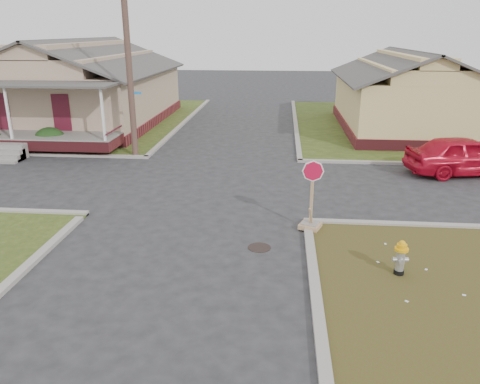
# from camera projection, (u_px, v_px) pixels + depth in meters

# --- Properties ---
(ground) EXTENTS (120.00, 120.00, 0.00)m
(ground) POSITION_uv_depth(u_px,v_px,m) (185.00, 237.00, 13.63)
(ground) COLOR #262628
(ground) RESTS_ON ground
(verge_far_left) EXTENTS (19.00, 19.00, 0.05)m
(verge_far_left) POSITION_uv_depth(u_px,v_px,m) (49.00, 119.00, 31.66)
(verge_far_left) COLOR #314017
(verge_far_left) RESTS_ON ground
(curbs) EXTENTS (80.00, 40.00, 0.12)m
(curbs) POSITION_uv_depth(u_px,v_px,m) (210.00, 184.00, 18.33)
(curbs) COLOR #9D958E
(curbs) RESTS_ON ground
(manhole) EXTENTS (0.64, 0.64, 0.01)m
(manhole) POSITION_uv_depth(u_px,v_px,m) (259.00, 248.00, 12.97)
(manhole) COLOR black
(manhole) RESTS_ON ground
(corner_house) EXTENTS (10.10, 15.50, 5.30)m
(corner_house) POSITION_uv_depth(u_px,v_px,m) (80.00, 88.00, 29.43)
(corner_house) COLOR maroon
(corner_house) RESTS_ON ground
(side_house_yellow) EXTENTS (7.60, 11.60, 4.70)m
(side_house_yellow) POSITION_uv_depth(u_px,v_px,m) (406.00, 93.00, 27.59)
(side_house_yellow) COLOR maroon
(side_house_yellow) RESTS_ON ground
(utility_pole) EXTENTS (1.80, 0.28, 9.00)m
(utility_pole) POSITION_uv_depth(u_px,v_px,m) (128.00, 55.00, 20.83)
(utility_pole) COLOR #483129
(utility_pole) RESTS_ON ground
(fire_hydrant) EXTENTS (0.33, 0.33, 0.90)m
(fire_hydrant) POSITION_uv_depth(u_px,v_px,m) (401.00, 256.00, 11.32)
(fire_hydrant) COLOR black
(fire_hydrant) RESTS_ON ground
(stop_sign) EXTENTS (0.60, 0.59, 2.12)m
(stop_sign) POSITION_uv_depth(u_px,v_px,m) (311.00, 214.00, 14.01)
(stop_sign) COLOR tan
(stop_sign) RESTS_ON ground
(red_sedan) EXTENTS (5.00, 2.71, 1.62)m
(red_sedan) POSITION_uv_depth(u_px,v_px,m) (465.00, 155.00, 19.35)
(red_sedan) COLOR red
(red_sedan) RESTS_ON ground
(hedge_right) EXTENTS (1.49, 1.22, 1.14)m
(hedge_right) POSITION_uv_depth(u_px,v_px,m) (50.00, 139.00, 23.12)
(hedge_right) COLOR #1D3D16
(hedge_right) RESTS_ON verge_far_left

